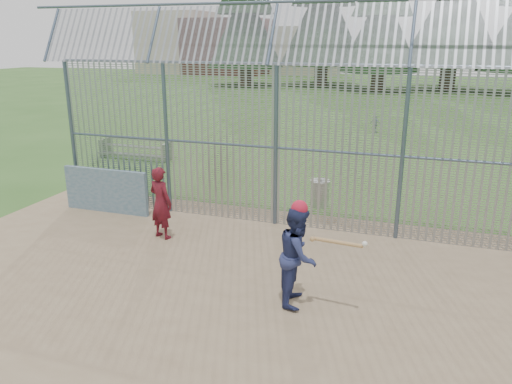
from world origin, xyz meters
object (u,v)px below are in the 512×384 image
(trash_can, at_px, (320,193))
(onlooker, at_px, (161,203))
(dugout_wall, at_px, (106,191))
(bleacher, at_px, (136,148))
(batter, at_px, (298,256))

(trash_can, bearing_deg, onlooker, -130.57)
(dugout_wall, bearing_deg, bleacher, 114.89)
(batter, xyz_separation_m, onlooker, (-3.79, 1.92, -0.03))
(batter, xyz_separation_m, bleacher, (-8.87, 9.00, -0.51))
(dugout_wall, distance_m, bleacher, 6.54)
(trash_can, bearing_deg, dugout_wall, -155.81)
(onlooker, bearing_deg, dugout_wall, -9.44)
(batter, distance_m, trash_can, 5.56)
(trash_can, bearing_deg, batter, -82.34)
(bleacher, bearing_deg, batter, -45.41)
(dugout_wall, distance_m, onlooker, 2.61)
(trash_can, height_order, bleacher, trash_can)
(onlooker, bearing_deg, batter, 169.99)
(dugout_wall, height_order, batter, batter)
(onlooker, relative_size, bleacher, 0.58)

